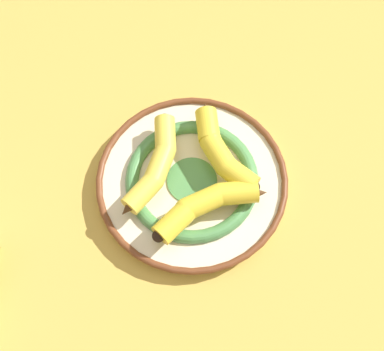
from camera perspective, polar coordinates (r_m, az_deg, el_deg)
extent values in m
plane|color=gold|center=(0.88, 0.52, -0.94)|extent=(2.80, 2.80, 0.00)
cylinder|color=beige|center=(0.87, 0.00, -0.82)|extent=(0.30, 0.30, 0.02)
torus|color=#4C894C|center=(0.85, 0.00, -0.45)|extent=(0.21, 0.21, 0.02)
cylinder|color=#4C894C|center=(0.86, 0.00, -0.52)|extent=(0.08, 0.08, 0.00)
torus|color=brown|center=(0.85, 0.00, -0.48)|extent=(0.31, 0.31, 0.01)
cylinder|color=yellow|center=(0.86, 1.68, 5.33)|extent=(0.06, 0.06, 0.04)
cylinder|color=yellow|center=(0.84, 2.78, 2.36)|extent=(0.06, 0.06, 0.04)
cylinder|color=yellow|center=(0.83, 5.13, -0.15)|extent=(0.05, 0.06, 0.04)
sphere|color=yellow|center=(0.85, 1.89, 3.78)|extent=(0.04, 0.04, 0.04)
sphere|color=yellow|center=(0.83, 3.68, 0.92)|extent=(0.04, 0.04, 0.04)
cone|color=#472D19|center=(0.88, 1.48, 6.84)|extent=(0.04, 0.04, 0.03)
sphere|color=black|center=(0.82, 6.61, -1.22)|extent=(0.02, 0.02, 0.02)
cylinder|color=yellow|center=(0.82, 5.01, -1.83)|extent=(0.06, 0.07, 0.04)
cylinder|color=yellow|center=(0.81, 1.19, -2.83)|extent=(0.07, 0.06, 0.04)
cylinder|color=yellow|center=(0.80, -2.10, -5.05)|extent=(0.07, 0.05, 0.04)
sphere|color=yellow|center=(0.81, 3.01, -2.01)|extent=(0.04, 0.04, 0.04)
sphere|color=yellow|center=(0.80, -0.65, -3.66)|extent=(0.04, 0.04, 0.04)
cone|color=#472D19|center=(0.82, 7.00, -1.65)|extent=(0.04, 0.04, 0.03)
sphere|color=black|center=(0.79, -3.58, -6.45)|extent=(0.02, 0.02, 0.02)
cylinder|color=yellow|center=(0.82, -5.44, -1.99)|extent=(0.06, 0.05, 0.03)
cylinder|color=yellow|center=(0.83, -3.48, 1.09)|extent=(0.06, 0.04, 0.03)
cylinder|color=yellow|center=(0.86, -2.89, 4.41)|extent=(0.07, 0.05, 0.03)
sphere|color=yellow|center=(0.82, -4.14, -0.59)|extent=(0.03, 0.03, 0.03)
sphere|color=yellow|center=(0.85, -2.83, 2.73)|extent=(0.03, 0.03, 0.03)
cone|color=#472D19|center=(0.81, -6.77, -3.41)|extent=(0.04, 0.03, 0.03)
sphere|color=black|center=(0.87, -2.94, 6.03)|extent=(0.02, 0.02, 0.02)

